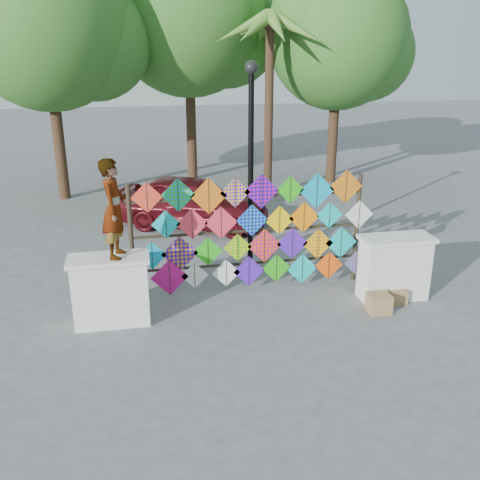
# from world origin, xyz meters

# --- Properties ---
(ground) EXTENTS (80.00, 80.00, 0.00)m
(ground) POSITION_xyz_m (0.00, 0.00, 0.00)
(ground) COLOR gray
(ground) RESTS_ON ground
(parapet_left) EXTENTS (1.40, 0.65, 1.28)m
(parapet_left) POSITION_xyz_m (-2.70, -0.20, 0.65)
(parapet_left) COLOR white
(parapet_left) RESTS_ON ground
(parapet_right) EXTENTS (1.40, 0.65, 1.28)m
(parapet_right) POSITION_xyz_m (2.70, -0.20, 0.65)
(parapet_right) COLOR white
(parapet_right) RESTS_ON ground
(kite_rack) EXTENTS (4.94, 0.24, 2.42)m
(kite_rack) POSITION_xyz_m (0.09, 0.73, 1.23)
(kite_rack) COLOR #2C2418
(kite_rack) RESTS_ON ground
(tree_west) EXTENTS (5.85, 5.20, 8.01)m
(tree_west) POSITION_xyz_m (-4.40, 9.03, 5.38)
(tree_west) COLOR #492D1F
(tree_west) RESTS_ON ground
(tree_mid) EXTENTS (6.30, 5.60, 8.61)m
(tree_mid) POSITION_xyz_m (0.11, 11.03, 5.77)
(tree_mid) COLOR #492D1F
(tree_mid) RESTS_ON ground
(tree_east) EXTENTS (5.40, 4.80, 7.42)m
(tree_east) POSITION_xyz_m (5.09, 9.53, 4.99)
(tree_east) COLOR #492D1F
(tree_east) RESTS_ON ground
(palm_tree) EXTENTS (3.62, 3.62, 5.83)m
(palm_tree) POSITION_xyz_m (2.20, 8.00, 4.95)
(palm_tree) COLOR #492D1F
(palm_tree) RESTS_ON ground
(vendor_woman) EXTENTS (0.53, 0.70, 1.71)m
(vendor_woman) POSITION_xyz_m (-2.53, -0.20, 2.14)
(vendor_woman) COLOR #99999E
(vendor_woman) RESTS_ON parapet_left
(sedan) EXTENTS (4.52, 3.30, 1.43)m
(sedan) POSITION_xyz_m (-0.65, 5.12, 0.71)
(sedan) COLOR #5A0F17
(sedan) RESTS_ON ground
(lamppost) EXTENTS (0.28, 0.28, 4.46)m
(lamppost) POSITION_xyz_m (0.30, 2.00, 2.69)
(lamppost) COLOR black
(lamppost) RESTS_ON ground
(cardboard_box_near) EXTENTS (0.41, 0.36, 0.36)m
(cardboard_box_near) POSITION_xyz_m (2.17, -0.74, 0.18)
(cardboard_box_near) COLOR tan
(cardboard_box_near) RESTS_ON ground
(cardboard_box_far) EXTENTS (0.35, 0.33, 0.30)m
(cardboard_box_far) POSITION_xyz_m (2.68, -0.42, 0.15)
(cardboard_box_far) COLOR tan
(cardboard_box_far) RESTS_ON ground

